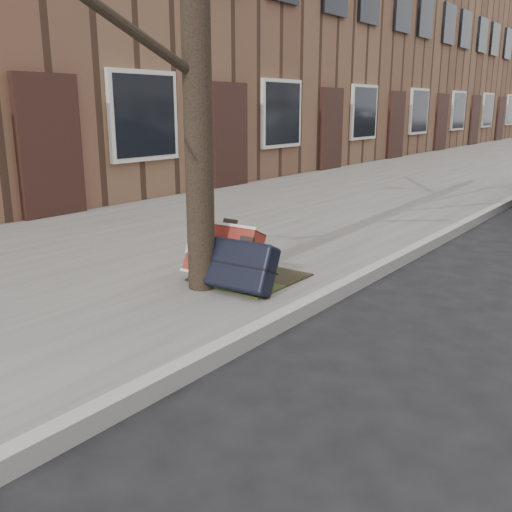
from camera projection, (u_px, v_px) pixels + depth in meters
The scene contains 6 objects.
ground at pixel (405, 411), 3.19m from camera, with size 120.00×120.00×0.00m, color black.
near_sidewalk at pixel (485, 162), 16.95m from camera, with size 5.00×70.00×0.12m, color slate.
house_near at pixel (331, 53), 20.26m from camera, with size 6.80×40.00×7.00m, color brown.
dirt_patch at pixel (250, 277), 5.24m from camera, with size 0.85×0.85×0.01m, color black.
suitcase_red at pixel (224, 253), 5.09m from camera, with size 0.69×0.19×0.50m, color maroon.
suitcase_navy at pixel (242, 266), 4.79m from camera, with size 0.60×0.19×0.43m, color black.
Camera 1 is at (1.04, -2.80, 1.65)m, focal length 40.00 mm.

